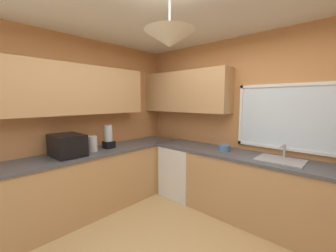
# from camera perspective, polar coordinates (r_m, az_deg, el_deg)

# --- Properties ---
(room_shell) EXTENTS (3.96, 3.58, 2.66)m
(room_shell) POSITION_cam_1_polar(r_m,az_deg,el_deg) (2.46, 1.08, 9.32)
(room_shell) COLOR #C6844C
(room_shell) RESTS_ON ground_plane
(counter_run_left) EXTENTS (0.65, 3.19, 0.91)m
(counter_run_left) POSITION_cam_1_polar(r_m,az_deg,el_deg) (3.40, -20.79, -14.09)
(counter_run_left) COLOR tan
(counter_run_left) RESTS_ON ground_plane
(counter_run_back) EXTENTS (3.05, 0.65, 0.91)m
(counter_run_back) POSITION_cam_1_polar(r_m,az_deg,el_deg) (3.22, 21.30, -15.31)
(counter_run_back) COLOR tan
(counter_run_back) RESTS_ON ground_plane
(dishwasher) EXTENTS (0.60, 0.60, 0.86)m
(dishwasher) POSITION_cam_1_polar(r_m,az_deg,el_deg) (3.75, 3.99, -12.04)
(dishwasher) COLOR white
(dishwasher) RESTS_ON ground_plane
(microwave) EXTENTS (0.48, 0.36, 0.29)m
(microwave) POSITION_cam_1_polar(r_m,az_deg,el_deg) (3.13, -25.70, -4.72)
(microwave) COLOR black
(microwave) RESTS_ON counter_run_left
(kettle) EXTENTS (0.14, 0.14, 0.23)m
(kettle) POSITION_cam_1_polar(r_m,az_deg,el_deg) (3.26, -19.83, -4.56)
(kettle) COLOR #B7B7BC
(kettle) RESTS_ON counter_run_left
(sink_assembly) EXTENTS (0.53, 0.40, 0.19)m
(sink_assembly) POSITION_cam_1_polar(r_m,az_deg,el_deg) (2.98, 28.26, -8.06)
(sink_assembly) COLOR #9EA0A5
(sink_assembly) RESTS_ON counter_run_back
(bowl) EXTENTS (0.17, 0.17, 0.09)m
(bowl) POSITION_cam_1_polar(r_m,az_deg,el_deg) (3.23, 15.05, -5.74)
(bowl) COLOR #4C7099
(bowl) RESTS_ON counter_run_back
(blender_appliance) EXTENTS (0.15, 0.15, 0.36)m
(blender_appliance) POSITION_cam_1_polar(r_m,az_deg,el_deg) (3.41, -15.83, -3.12)
(blender_appliance) COLOR black
(blender_appliance) RESTS_ON counter_run_left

